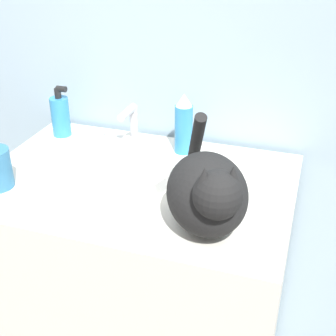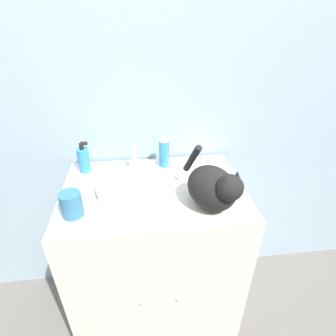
{
  "view_description": "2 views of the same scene",
  "coord_description": "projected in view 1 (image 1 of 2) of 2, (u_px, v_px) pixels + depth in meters",
  "views": [
    {
      "loc": [
        0.41,
        -0.69,
        1.51
      ],
      "look_at": [
        0.1,
        0.23,
        0.98
      ],
      "focal_mm": 50.0,
      "sensor_mm": 36.0,
      "label": 1
    },
    {
      "loc": [
        -0.05,
        -0.68,
        1.57
      ],
      "look_at": [
        0.06,
        0.23,
        1.03
      ],
      "focal_mm": 28.0,
      "sensor_mm": 36.0,
      "label": 2
    }
  ],
  "objects": [
    {
      "name": "sink_basin",
      "position": [
        108.0,
        169.0,
        1.22
      ],
      "size": [
        0.34,
        0.34,
        0.04
      ],
      "color": "silver",
      "rests_on": "vanity_cabinet"
    },
    {
      "name": "faucet",
      "position": [
        133.0,
        129.0,
        1.35
      ],
      "size": [
        0.2,
        0.11,
        0.14
      ],
      "color": "silver",
      "rests_on": "vanity_cabinet"
    },
    {
      "name": "vanity_cabinet",
      "position": [
        141.0,
        307.0,
        1.43
      ],
      "size": [
        0.8,
        0.57,
        0.9
      ],
      "color": "silver",
      "rests_on": "ground_plane"
    },
    {
      "name": "wall_back",
      "position": [
        174.0,
        17.0,
        1.31
      ],
      "size": [
        6.0,
        0.05,
        2.5
      ],
      "color": "#9EB7C6",
      "rests_on": "ground_plane"
    },
    {
      "name": "cat",
      "position": [
        208.0,
        192.0,
        0.98
      ],
      "size": [
        0.25,
        0.32,
        0.23
      ],
      "rotation": [
        0.0,
        0.0,
        -1.13
      ],
      "color": "black",
      "rests_on": "vanity_cabinet"
    },
    {
      "name": "soap_bottle",
      "position": [
        60.0,
        115.0,
        1.43
      ],
      "size": [
        0.06,
        0.06,
        0.16
      ],
      "color": "#338CCC",
      "rests_on": "vanity_cabinet"
    },
    {
      "name": "spray_bottle",
      "position": [
        184.0,
        124.0,
        1.31
      ],
      "size": [
        0.05,
        0.05,
        0.18
      ],
      "color": "#338CCC",
      "rests_on": "vanity_cabinet"
    }
  ]
}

